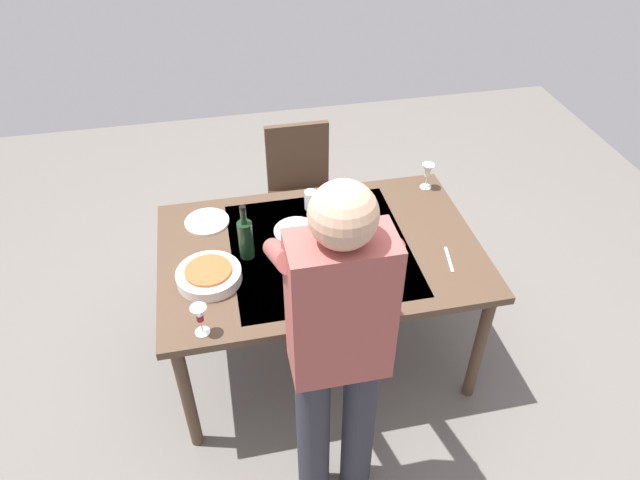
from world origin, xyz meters
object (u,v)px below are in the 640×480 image
(dinner_plate_far, at_px, (296,231))
(dinner_plate_near, at_px, (207,222))
(chair_near, at_px, (301,186))
(side_bowl_salad, at_px, (357,208))
(wine_glass_left, at_px, (428,172))
(water_cup_near_left, at_px, (330,260))
(serving_bowl_pasta, at_px, (209,275))
(wine_bottle, at_px, (246,238))
(dining_table, at_px, (320,259))
(water_cup_near_right, at_px, (311,200))
(wine_glass_right, at_px, (200,315))
(person_server, at_px, (338,345))

(dinner_plate_far, bearing_deg, dinner_plate_near, -21.13)
(chair_near, xyz_separation_m, side_bowl_salad, (-0.19, 0.66, 0.27))
(chair_near, xyz_separation_m, wine_glass_left, (-0.63, 0.51, 0.35))
(chair_near, xyz_separation_m, water_cup_near_left, (0.05, 1.05, 0.29))
(serving_bowl_pasta, bearing_deg, wine_bottle, -144.19)
(wine_glass_left, height_order, dinner_plate_far, wine_glass_left)
(dining_table, bearing_deg, water_cup_near_right, -93.17)
(dining_table, xyz_separation_m, serving_bowl_pasta, (0.55, 0.12, 0.10))
(side_bowl_salad, bearing_deg, wine_bottle, 20.36)
(wine_glass_right, xyz_separation_m, dinner_plate_far, (-0.50, -0.59, -0.10))
(wine_glass_left, distance_m, water_cup_near_left, 0.87)
(dining_table, distance_m, wine_glass_right, 0.76)
(person_server, height_order, water_cup_near_right, person_server)
(wine_bottle, relative_size, side_bowl_salad, 1.64)
(wine_bottle, xyz_separation_m, serving_bowl_pasta, (0.19, 0.14, -0.08))
(wine_bottle, distance_m, dinner_plate_near, 0.37)
(water_cup_near_left, relative_size, dinner_plate_near, 0.45)
(chair_near, relative_size, wine_glass_right, 6.03)
(water_cup_near_right, bearing_deg, wine_glass_right, 51.59)
(water_cup_near_left, distance_m, serving_bowl_pasta, 0.56)
(wine_glass_left, height_order, wine_glass_right, same)
(person_server, xyz_separation_m, dinner_plate_far, (-0.00, -0.93, -0.19))
(dining_table, bearing_deg, wine_glass_right, 36.43)
(wine_bottle, height_order, water_cup_near_right, wine_bottle)
(chair_near, height_order, side_bowl_salad, chair_near)
(wine_glass_left, distance_m, wine_glass_right, 1.53)
(dinner_plate_far, bearing_deg, wine_bottle, 26.96)
(water_cup_near_right, bearing_deg, side_bowl_salad, 157.53)
(person_server, height_order, water_cup_near_left, person_server)
(person_server, distance_m, wine_bottle, 0.84)
(water_cup_near_left, xyz_separation_m, serving_bowl_pasta, (0.56, -0.03, -0.02))
(dining_table, height_order, wine_glass_right, wine_glass_right)
(person_server, bearing_deg, chair_near, -95.34)
(side_bowl_salad, xyz_separation_m, dinner_plate_near, (0.79, -0.08, -0.03))
(wine_glass_right, height_order, water_cup_near_left, wine_glass_right)
(dining_table, relative_size, wine_glass_left, 10.45)
(wine_glass_left, relative_size, water_cup_near_left, 1.48)
(dining_table, height_order, dinner_plate_near, dinner_plate_near)
(chair_near, relative_size, person_server, 0.54)
(dining_table, height_order, wine_glass_left, wine_glass_left)
(chair_near, distance_m, person_server, 1.74)
(water_cup_near_left, relative_size, serving_bowl_pasta, 0.34)
(chair_near, bearing_deg, wine_glass_left, 141.21)
(wine_glass_right, distance_m, dinner_plate_near, 0.77)
(serving_bowl_pasta, bearing_deg, wine_glass_right, 81.40)
(wine_bottle, bearing_deg, dining_table, 177.75)
(dinner_plate_near, bearing_deg, dinner_plate_far, 158.87)
(wine_glass_left, relative_size, serving_bowl_pasta, 0.50)
(chair_near, bearing_deg, wine_bottle, 64.70)
(chair_near, relative_size, wine_glass_left, 6.03)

